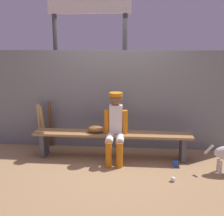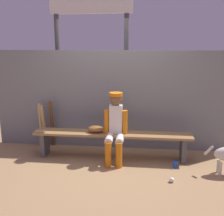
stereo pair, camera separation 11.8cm
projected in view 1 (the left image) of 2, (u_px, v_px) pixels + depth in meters
name	position (u px, v px, depth m)	size (l,w,h in m)	color
ground_plane	(112.00, 158.00, 4.95)	(30.00, 30.00, 0.00)	#9E7A51
chainlink_fence	(114.00, 101.00, 5.25)	(4.73, 0.03, 1.89)	slate
dugout_bench	(112.00, 138.00, 4.86)	(2.79, 0.36, 0.47)	olive
player_seated	(115.00, 125.00, 4.69)	(0.41, 0.55, 1.20)	silver
baseball_glove	(96.00, 129.00, 4.85)	(0.28, 0.20, 0.12)	brown
bat_wood_dark	(51.00, 124.00, 5.35)	(0.06, 0.06, 0.95)	brown
bat_wood_tan	(43.00, 127.00, 5.32)	(0.06, 0.06, 0.86)	tan
bat_wood_natural	(40.00, 126.00, 5.37)	(0.06, 0.06, 0.88)	tan
baseball	(173.00, 179.00, 4.08)	(0.07, 0.07, 0.07)	white
cup_on_ground	(175.00, 164.00, 4.56)	(0.08, 0.08, 0.11)	#1E47AD
cup_on_bench	(111.00, 130.00, 4.83)	(0.08, 0.08, 0.11)	#1E47AD
scoreboard	(92.00, 13.00, 5.49)	(1.96, 0.27, 3.76)	#3F3F42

